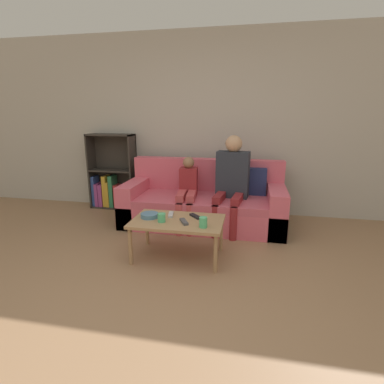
% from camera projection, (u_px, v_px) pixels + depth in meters
% --- Properties ---
extents(ground_plane, '(22.00, 22.00, 0.00)m').
position_uv_depth(ground_plane, '(151.00, 318.00, 2.21)').
color(ground_plane, '#997251').
extents(wall_back, '(12.00, 0.06, 2.60)m').
position_uv_depth(wall_back, '(207.00, 125.00, 4.40)').
color(wall_back, '#B7B2A8').
rests_on(wall_back, ground_plane).
extents(couch, '(2.12, 0.90, 0.85)m').
position_uv_depth(couch, '(204.00, 204.00, 4.06)').
color(couch, '#DB5B70').
rests_on(couch, ground_plane).
extents(bookshelf, '(0.71, 0.28, 1.16)m').
position_uv_depth(bookshelf, '(111.00, 180.00, 4.76)').
color(bookshelf, '#332D28').
rests_on(bookshelf, ground_plane).
extents(coffee_table, '(0.93, 0.57, 0.41)m').
position_uv_depth(coffee_table, '(178.00, 224.00, 3.06)').
color(coffee_table, '#A87F56').
rests_on(coffee_table, ground_plane).
extents(person_adult, '(0.43, 0.66, 1.20)m').
position_uv_depth(person_adult, '(232.00, 177.00, 3.82)').
color(person_adult, maroon).
rests_on(person_adult, ground_plane).
extents(person_child, '(0.28, 0.64, 0.91)m').
position_uv_depth(person_child, '(187.00, 189.00, 3.91)').
color(person_child, '#C6474C').
rests_on(person_child, ground_plane).
extents(cup_near, '(0.08, 0.08, 0.09)m').
position_uv_depth(cup_near, '(162.00, 218.00, 2.99)').
color(cup_near, '#4CB77A').
rests_on(cup_near, coffee_table).
extents(cup_far, '(0.08, 0.08, 0.10)m').
position_uv_depth(cup_far, '(203.00, 222.00, 2.84)').
color(cup_far, '#4CB77A').
rests_on(cup_far, coffee_table).
extents(tv_remote_0, '(0.15, 0.16, 0.02)m').
position_uv_depth(tv_remote_0, '(196.00, 216.00, 3.13)').
color(tv_remote_0, black).
rests_on(tv_remote_0, coffee_table).
extents(tv_remote_1, '(0.12, 0.17, 0.02)m').
position_uv_depth(tv_remote_1, '(184.00, 222.00, 2.97)').
color(tv_remote_1, '#47474C').
rests_on(tv_remote_1, coffee_table).
extents(tv_remote_2, '(0.08, 0.18, 0.02)m').
position_uv_depth(tv_remote_2, '(171.00, 214.00, 3.18)').
color(tv_remote_2, '#B7B7BC').
rests_on(tv_remote_2, coffee_table).
extents(snack_bowl, '(0.18, 0.18, 0.05)m').
position_uv_depth(snack_bowl, '(150.00, 215.00, 3.12)').
color(snack_bowl, teal).
rests_on(snack_bowl, coffee_table).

